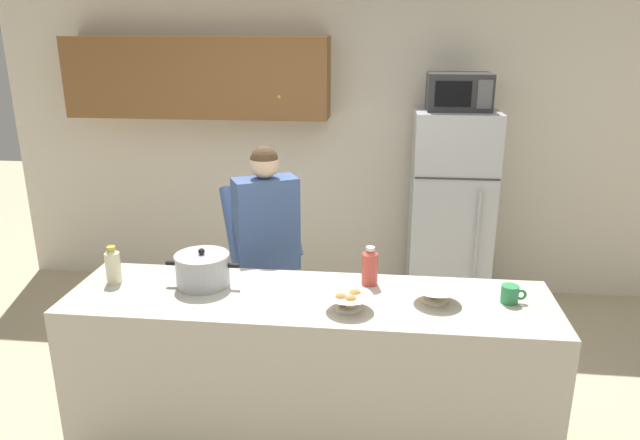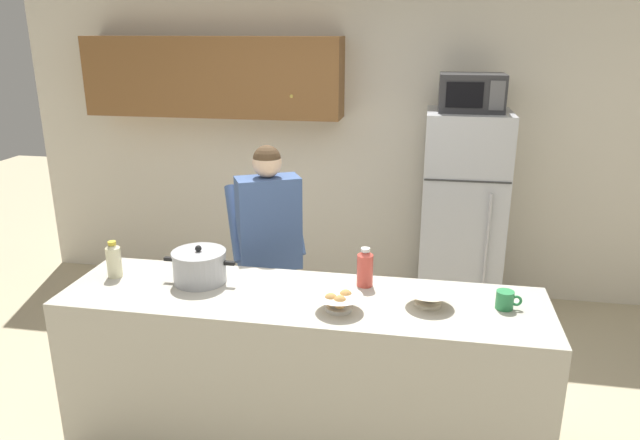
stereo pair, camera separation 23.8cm
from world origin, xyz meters
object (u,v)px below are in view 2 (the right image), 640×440
object	(u,v)px
cooking_pot	(200,266)
coffee_mug	(505,300)
bottle_near_edge	(114,260)
microwave	(472,93)
bread_bowl	(339,301)
empty_bowl	(428,297)
bottle_mid_counter	(365,267)
person_near_pot	(269,236)
refrigerator	(462,216)

from	to	relation	value
cooking_pot	coffee_mug	distance (m)	1.65
coffee_mug	bottle_near_edge	size ratio (longest dim) A/B	0.61
microwave	bread_bowl	xyz separation A→B (m)	(-0.70, -1.96, -0.85)
cooking_pot	empty_bowl	xyz separation A→B (m)	(1.26, -0.08, -0.04)
bottle_near_edge	empty_bowl	bearing A→B (deg)	-1.84
bread_bowl	bottle_mid_counter	world-z (taller)	bottle_mid_counter
person_near_pot	empty_bowl	world-z (taller)	person_near_pot
refrigerator	bottle_near_edge	size ratio (longest dim) A/B	7.86
microwave	empty_bowl	distance (m)	2.03
person_near_pot	cooking_pot	world-z (taller)	person_near_pot
bread_bowl	bottle_mid_counter	bearing A→B (deg)	73.43
bottle_near_edge	bottle_mid_counter	world-z (taller)	bottle_mid_counter
bread_bowl	empty_bowl	bearing A→B (deg)	17.03
bread_bowl	empty_bowl	xyz separation A→B (m)	(0.44, 0.14, -0.00)
bread_bowl	bottle_mid_counter	distance (m)	0.34
microwave	bread_bowl	distance (m)	2.25
person_near_pot	empty_bowl	distance (m)	1.26
refrigerator	empty_bowl	size ratio (longest dim) A/B	6.77
coffee_mug	microwave	bearing A→B (deg)	93.96
bottle_mid_counter	person_near_pot	bearing A→B (deg)	142.73
cooking_pot	bottle_mid_counter	bearing A→B (deg)	6.92
microwave	coffee_mug	size ratio (longest dim) A/B	3.66
person_near_pot	bottle_near_edge	xyz separation A→B (m)	(-0.74, -0.65, 0.04)
cooking_pot	bottle_mid_counter	xyz separation A→B (m)	(0.92, 0.11, 0.02)
cooking_pot	bottle_near_edge	bearing A→B (deg)	-177.73
coffee_mug	empty_bowl	world-z (taller)	coffee_mug
cooking_pot	bottle_near_edge	distance (m)	0.51
empty_bowl	bottle_near_edge	size ratio (longest dim) A/B	1.16
bread_bowl	bottle_mid_counter	xyz separation A→B (m)	(0.10, 0.32, 0.06)
cooking_pot	bottle_mid_counter	world-z (taller)	bottle_mid_counter
empty_bowl	bottle_mid_counter	distance (m)	0.40
refrigerator	microwave	distance (m)	0.98
microwave	bottle_mid_counter	size ratio (longest dim) A/B	2.17
bread_bowl	coffee_mug	bearing A→B (deg)	11.58
person_near_pot	bread_bowl	size ratio (longest dim) A/B	6.50
microwave	bread_bowl	size ratio (longest dim) A/B	1.97
refrigerator	person_near_pot	size ratio (longest dim) A/B	1.06
refrigerator	bread_bowl	world-z (taller)	refrigerator
coffee_mug	bottle_near_edge	xyz separation A→B (m)	(-2.16, 0.02, 0.06)
microwave	empty_bowl	size ratio (longest dim) A/B	1.93
bread_bowl	empty_bowl	size ratio (longest dim) A/B	0.98
coffee_mug	bottle_near_edge	world-z (taller)	bottle_near_edge
microwave	person_near_pot	distance (m)	1.90
bottle_mid_counter	bottle_near_edge	bearing A→B (deg)	-174.73
person_near_pot	cooking_pot	xyz separation A→B (m)	(-0.23, -0.63, 0.03)
person_near_pot	cooking_pot	bearing A→B (deg)	-109.77
microwave	cooking_pot	size ratio (longest dim) A/B	1.16
coffee_mug	bread_bowl	size ratio (longest dim) A/B	0.54
refrigerator	cooking_pot	distance (m)	2.34
cooking_pot	bread_bowl	size ratio (longest dim) A/B	1.69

